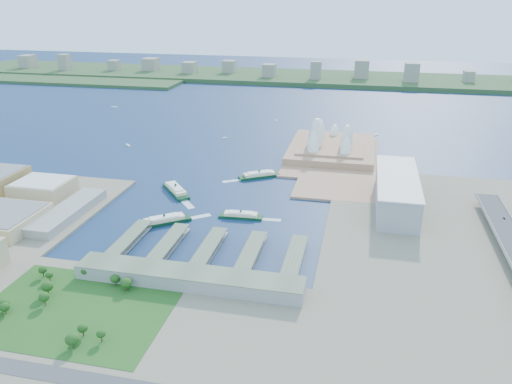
% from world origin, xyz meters
% --- Properties ---
extents(ground, '(3000.00, 3000.00, 0.00)m').
position_xyz_m(ground, '(0.00, 0.00, 0.00)').
color(ground, '#0E1C43').
rests_on(ground, ground).
extents(south_land, '(720.00, 180.00, 3.00)m').
position_xyz_m(south_land, '(0.00, -210.00, 1.50)').
color(south_land, '#78705C').
rests_on(south_land, ground).
extents(east_land, '(240.00, 500.00, 3.00)m').
position_xyz_m(east_land, '(240.00, -50.00, 1.50)').
color(east_land, '#78705C').
rests_on(east_land, ground).
extents(peninsula, '(135.00, 220.00, 3.00)m').
position_xyz_m(peninsula, '(107.50, 260.00, 1.50)').
color(peninsula, '#A47759').
rests_on(peninsula, ground).
extents(far_shore, '(2200.00, 260.00, 12.00)m').
position_xyz_m(far_shore, '(0.00, 980.00, 6.00)').
color(far_shore, '#2D4926').
rests_on(far_shore, ground).
extents(opera_house, '(134.00, 180.00, 58.00)m').
position_xyz_m(opera_house, '(105.00, 280.00, 32.00)').
color(opera_house, white).
rests_on(opera_house, peninsula).
extents(toaster_building, '(45.00, 155.00, 35.00)m').
position_xyz_m(toaster_building, '(195.00, 80.00, 20.50)').
color(toaster_building, gray).
rests_on(toaster_building, east_land).
extents(ferry_wharves, '(184.00, 90.00, 9.30)m').
position_xyz_m(ferry_wharves, '(14.00, -75.00, 4.65)').
color(ferry_wharves, '#525F48').
rests_on(ferry_wharves, ground).
extents(terminal_building, '(200.00, 28.00, 12.00)m').
position_xyz_m(terminal_building, '(15.00, -135.00, 9.00)').
color(terminal_building, gray).
rests_on(terminal_building, south_land).
extents(park, '(150.00, 110.00, 16.00)m').
position_xyz_m(park, '(-60.00, -190.00, 11.00)').
color(park, '#194714').
rests_on(park, south_land).
extents(far_skyline, '(1900.00, 140.00, 55.00)m').
position_xyz_m(far_skyline, '(0.00, 960.00, 39.50)').
color(far_skyline, gray).
rests_on(far_skyline, far_shore).
extents(ferry_a, '(51.52, 57.23, 11.64)m').
position_xyz_m(ferry_a, '(-75.30, 69.11, 5.82)').
color(ferry_a, '#0D3419').
rests_on(ferry_a, ground).
extents(ferry_b, '(55.75, 42.64, 10.75)m').
position_xyz_m(ferry_b, '(16.54, 146.51, 5.37)').
color(ferry_b, '#0D3419').
rests_on(ferry_b, ground).
extents(ferry_c, '(55.03, 47.09, 10.98)m').
position_xyz_m(ferry_c, '(-54.84, -18.92, 5.49)').
color(ferry_c, '#0D3419').
rests_on(ferry_c, ground).
extents(ferry_d, '(50.14, 15.50, 9.36)m').
position_xyz_m(ferry_d, '(23.84, 13.20, 4.68)').
color(ferry_d, '#0D3419').
rests_on(ferry_d, ground).
extents(boat_a, '(12.20, 11.55, 2.59)m').
position_xyz_m(boat_a, '(-228.39, 248.50, 1.30)').
color(boat_a, white).
rests_on(boat_a, ground).
extents(boat_b, '(9.41, 7.47, 2.45)m').
position_xyz_m(boat_b, '(-83.42, 325.34, 1.23)').
color(boat_b, white).
rests_on(boat_b, ground).
extents(boat_c, '(9.72, 11.84, 2.70)m').
position_xyz_m(boat_c, '(173.41, 401.42, 1.35)').
color(boat_c, white).
rests_on(boat_c, ground).
extents(boat_d, '(14.63, 5.21, 2.42)m').
position_xyz_m(boat_d, '(-390.85, 516.32, 1.21)').
color(boat_d, white).
rests_on(boat_d, ground).
extents(boat_e, '(6.35, 10.44, 2.44)m').
position_xyz_m(boat_e, '(-18.45, 469.00, 1.22)').
color(boat_e, white).
rests_on(boat_e, ground).
extents(car_c, '(1.87, 4.59, 1.33)m').
position_xyz_m(car_c, '(304.00, 39.38, 15.52)').
color(car_c, slate).
rests_on(car_c, expressway).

